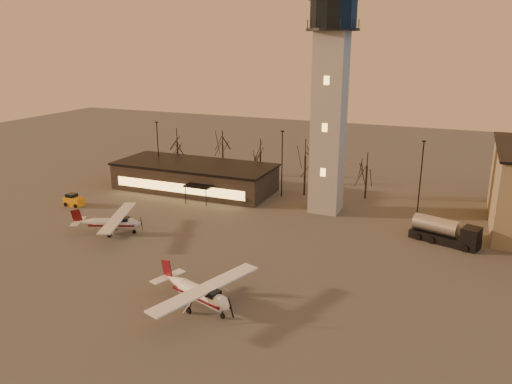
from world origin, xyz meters
TOP-DOWN VIEW (x-y plane):
  - ground at (0.00, 0.00)m, footprint 220.00×220.00m
  - control_tower at (0.00, 30.00)m, footprint 6.80×6.80m
  - terminal at (-21.99, 31.98)m, footprint 25.40×12.20m
  - light_poles at (0.50, 31.00)m, footprint 58.50×12.25m
  - tree_row at (-13.70, 39.16)m, footprint 37.20×9.20m
  - cessna_front at (-2.64, -0.50)m, footprint 9.62×11.82m
  - cessna_rear at (-21.40, 11.36)m, footprint 9.21×11.16m
  - fuel_truck at (15.97, 24.01)m, footprint 8.14×4.49m
  - service_cart at (-34.06, 18.00)m, footprint 2.77×1.79m

SIDE VIEW (x-z plane):
  - ground at x=0.00m, z-range 0.00..0.00m
  - service_cart at x=-34.06m, z-range -0.21..1.53m
  - cessna_rear at x=-21.40m, z-range -0.50..2.66m
  - cessna_front at x=-2.64m, z-range -0.52..2.78m
  - fuel_truck at x=15.97m, z-range -0.30..2.60m
  - terminal at x=-21.99m, z-range 0.01..4.31m
  - light_poles at x=0.50m, z-range 0.34..10.48m
  - tree_row at x=-13.70m, z-range 1.54..10.34m
  - control_tower at x=0.00m, z-range 0.03..32.63m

